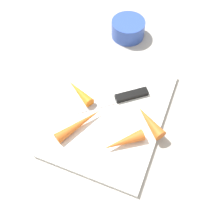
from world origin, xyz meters
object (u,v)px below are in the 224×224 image
at_px(cutting_board, 112,113).
at_px(knife, 127,96).
at_px(carrot_long, 123,142).
at_px(small_bowl, 128,29).
at_px(carrot_shortest, 80,92).
at_px(carrot_short, 150,120).
at_px(carrot_longest, 79,124).

height_order(cutting_board, knife, knife).
distance_m(carrot_long, small_bowl, 0.39).
height_order(knife, carrot_shortest, carrot_shortest).
relative_size(cutting_board, carrot_shortest, 3.97).
relative_size(knife, carrot_short, 1.75).
bearing_deg(cutting_board, carrot_long, -141.97).
xyz_separation_m(cutting_board, carrot_short, (0.00, -0.10, 0.02)).
bearing_deg(carrot_long, small_bowl, -114.86).
bearing_deg(carrot_shortest, cutting_board, -162.00).
height_order(carrot_short, small_bowl, small_bowl).
relative_size(carrot_long, carrot_longest, 0.76).
bearing_deg(knife, carrot_long, 67.46).
height_order(carrot_short, carrot_shortest, carrot_short).
height_order(cutting_board, carrot_long, carrot_long).
bearing_deg(carrot_shortest, small_bowl, -69.08).
relative_size(cutting_board, carrot_short, 3.73).
bearing_deg(cutting_board, knife, -19.35).
relative_size(carrot_shortest, small_bowl, 0.87).
xyz_separation_m(cutting_board, carrot_longest, (-0.07, 0.06, 0.02)).
xyz_separation_m(cutting_board, small_bowl, (0.30, 0.06, 0.02)).
height_order(knife, carrot_long, carrot_long).
bearing_deg(carrot_shortest, carrot_short, -155.62).
bearing_deg(small_bowl, carrot_short, -151.09).
distance_m(cutting_board, carrot_shortest, 0.10).
distance_m(knife, carrot_short, 0.10).
distance_m(cutting_board, carrot_long, 0.10).
relative_size(cutting_board, carrot_longest, 2.73).
xyz_separation_m(carrot_shortest, small_bowl, (0.28, -0.04, 0.00)).
distance_m(cutting_board, knife, 0.06).
xyz_separation_m(knife, carrot_longest, (-0.13, 0.08, 0.01)).
bearing_deg(carrot_longest, carrot_short, -34.96).
height_order(cutting_board, carrot_shortest, carrot_shortest).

